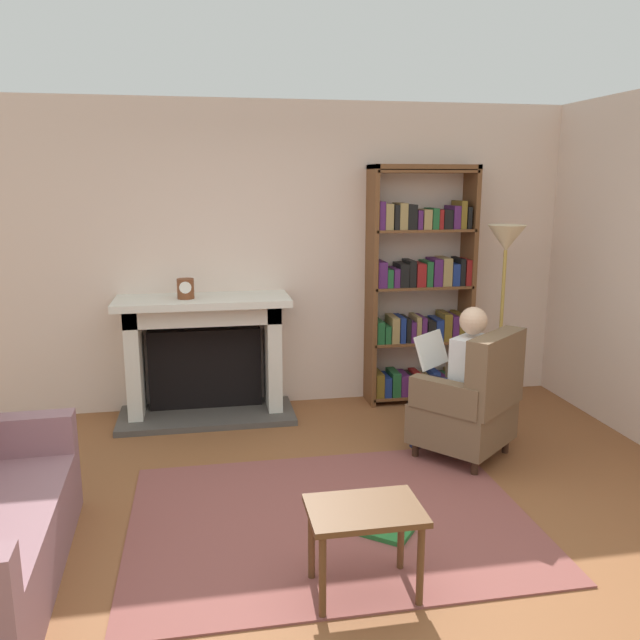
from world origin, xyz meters
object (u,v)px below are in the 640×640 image
(fireplace, at_px, (205,352))
(floor_lamp, at_px, (505,255))
(mantel_clock, at_px, (186,289))
(bookshelf, at_px, (420,289))
(armchair_reading, at_px, (471,403))
(seated_reader, at_px, (458,374))
(side_table, at_px, (365,521))

(fireplace, xyz_separation_m, floor_lamp, (2.53, -0.43, 0.84))
(mantel_clock, distance_m, bookshelf, 2.09)
(mantel_clock, bearing_deg, floor_lamp, -6.91)
(bookshelf, relative_size, armchair_reading, 2.22)
(seated_reader, xyz_separation_m, side_table, (-1.09, -1.52, -0.23))
(seated_reader, xyz_separation_m, floor_lamp, (0.70, 0.77, 0.78))
(fireplace, bearing_deg, side_table, -74.73)
(armchair_reading, bearing_deg, side_table, 10.71)
(side_table, bearing_deg, armchair_reading, 50.77)
(side_table, bearing_deg, seated_reader, 54.31)
(mantel_clock, bearing_deg, bookshelf, 3.73)
(fireplace, height_order, mantel_clock, mantel_clock)
(fireplace, relative_size, bookshelf, 0.69)
(mantel_clock, relative_size, bookshelf, 0.08)
(seated_reader, distance_m, floor_lamp, 1.30)
(bookshelf, bearing_deg, mantel_clock, -176.27)
(side_table, bearing_deg, floor_lamp, 51.99)
(fireplace, height_order, seated_reader, seated_reader)
(fireplace, bearing_deg, floor_lamp, -9.53)
(side_table, height_order, floor_lamp, floor_lamp)
(armchair_reading, relative_size, floor_lamp, 0.59)
(bookshelf, distance_m, seated_reader, 1.31)
(mantel_clock, xyz_separation_m, bookshelf, (2.08, 0.14, -0.09))
(mantel_clock, bearing_deg, armchair_reading, -30.12)
(armchair_reading, xyz_separation_m, floor_lamp, (0.62, 0.86, 0.98))
(floor_lamp, bearing_deg, bookshelf, 141.99)
(bookshelf, xyz_separation_m, armchair_reading, (-0.04, -1.32, -0.63))
(armchair_reading, bearing_deg, mantel_clock, -70.18)
(seated_reader, height_order, side_table, seated_reader)
(bookshelf, distance_m, side_table, 3.08)
(side_table, bearing_deg, bookshelf, 66.37)
(armchair_reading, height_order, floor_lamp, floor_lamp)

